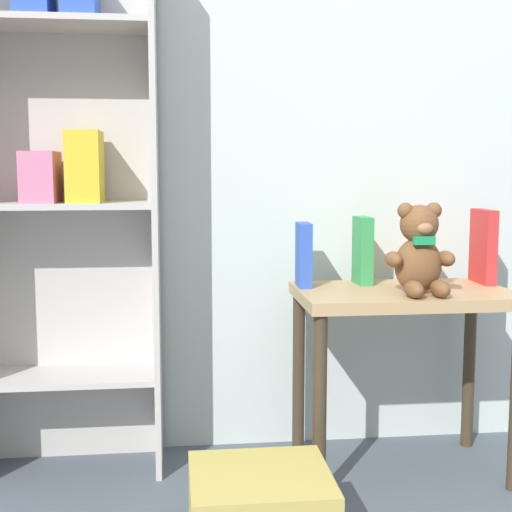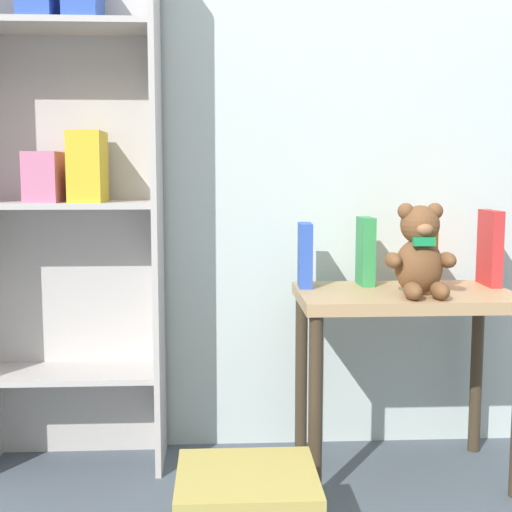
{
  "view_description": "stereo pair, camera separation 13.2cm",
  "coord_description": "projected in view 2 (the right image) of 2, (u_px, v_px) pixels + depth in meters",
  "views": [
    {
      "loc": [
        -0.54,
        -0.89,
        0.94
      ],
      "look_at": [
        -0.29,
        1.24,
        0.68
      ],
      "focal_mm": 50.0,
      "sensor_mm": 36.0,
      "label": 1
    },
    {
      "loc": [
        -0.41,
        -0.9,
        0.94
      ],
      "look_at": [
        -0.29,
        1.24,
        0.68
      ],
      "focal_mm": 50.0,
      "sensor_mm": 36.0,
      "label": 2
    }
  ],
  "objects": [
    {
      "name": "book_standing_blue",
      "position": [
        305.0,
        255.0,
        2.21
      ],
      "size": [
        0.04,
        0.12,
        0.2
      ],
      "primitive_type": "cube",
      "rotation": [
        0.0,
        0.0,
        -0.04
      ],
      "color": "#2D51B7",
      "rests_on": "display_table"
    },
    {
      "name": "wall_back",
      "position": [
        340.0,
        75.0,
        2.35
      ],
      "size": [
        4.8,
        0.06,
        2.5
      ],
      "color": "silver",
      "rests_on": "ground_plane"
    },
    {
      "name": "bookshelf_side",
      "position": [
        70.0,
        179.0,
        2.21
      ],
      "size": [
        0.56,
        0.25,
        1.67
      ],
      "color": "#BCB7B2",
      "rests_on": "ground_plane"
    },
    {
      "name": "book_standing_green",
      "position": [
        366.0,
        251.0,
        2.25
      ],
      "size": [
        0.04,
        0.11,
        0.22
      ],
      "primitive_type": "cube",
      "rotation": [
        0.0,
        0.0,
        0.04
      ],
      "color": "#33934C",
      "rests_on": "display_table"
    },
    {
      "name": "teddy_bear",
      "position": [
        420.0,
        254.0,
        2.06
      ],
      "size": [
        0.2,
        0.19,
        0.27
      ],
      "color": "brown",
      "rests_on": "display_table"
    },
    {
      "name": "book_standing_red",
      "position": [
        490.0,
        248.0,
        2.24
      ],
      "size": [
        0.04,
        0.15,
        0.24
      ],
      "primitive_type": "cube",
      "rotation": [
        0.0,
        0.0,
        -0.02
      ],
      "color": "red",
      "rests_on": "display_table"
    },
    {
      "name": "display_table",
      "position": [
        404.0,
        322.0,
        2.16
      ],
      "size": [
        0.65,
        0.4,
        0.58
      ],
      "color": "tan",
      "rests_on": "ground_plane"
    },
    {
      "name": "book_standing_orange",
      "position": [
        427.0,
        256.0,
        2.25
      ],
      "size": [
        0.03,
        0.14,
        0.19
      ],
      "primitive_type": "cube",
      "rotation": [
        0.0,
        0.0,
        0.04
      ],
      "color": "orange",
      "rests_on": "display_table"
    }
  ]
}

